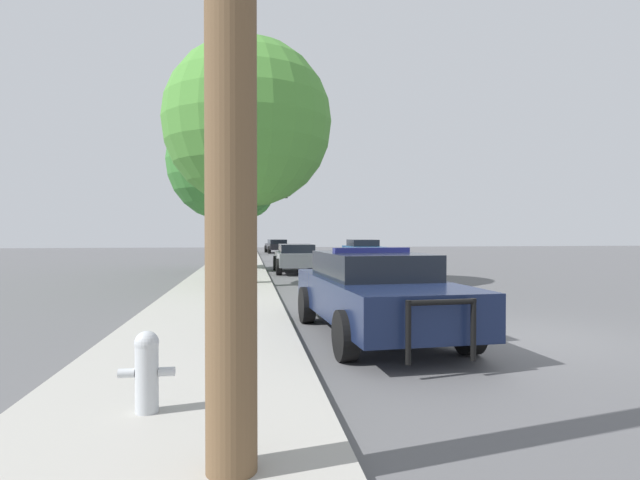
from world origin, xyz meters
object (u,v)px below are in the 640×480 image
(car_background_distant, at_px, (277,246))
(tree_sidewalk_far, at_px, (248,193))
(traffic_light, at_px, (252,204))
(tree_sidewalk_near, at_px, (248,123))
(car_background_midblock, at_px, (296,257))
(fire_hydrant, at_px, (147,369))
(tree_sidewalk_mid, at_px, (227,162))
(car_background_oncoming, at_px, (363,250))
(police_car, at_px, (375,291))

(car_background_distant, relative_size, tree_sidewalk_far, 0.59)
(traffic_light, distance_m, car_background_distant, 14.16)
(tree_sidewalk_near, bearing_deg, traffic_light, 88.93)
(tree_sidewalk_far, bearing_deg, car_background_midblock, -83.63)
(fire_hydrant, height_order, tree_sidewalk_mid, tree_sidewalk_mid)
(traffic_light, bearing_deg, car_background_midblock, -77.94)
(tree_sidewalk_far, distance_m, tree_sidewalk_mid, 17.40)
(traffic_light, height_order, tree_sidewalk_mid, tree_sidewalk_mid)
(fire_hydrant, height_order, traffic_light, traffic_light)
(car_background_oncoming, distance_m, tree_sidewalk_far, 13.71)
(tree_sidewalk_near, bearing_deg, car_background_oncoming, 62.49)
(tree_sidewalk_near, bearing_deg, fire_hydrant, -94.38)
(car_background_oncoming, xyz_separation_m, tree_sidewalk_near, (-7.06, -13.56, 4.64))
(tree_sidewalk_far, bearing_deg, car_background_oncoming, -57.19)
(fire_hydrant, distance_m, car_background_oncoming, 26.70)
(car_background_oncoming, xyz_separation_m, tree_sidewalk_mid, (-8.05, -6.42, 4.37))
(car_background_distant, bearing_deg, tree_sidewalk_far, -131.10)
(car_background_distant, relative_size, tree_sidewalk_near, 0.52)
(tree_sidewalk_far, relative_size, tree_sidewalk_mid, 0.90)
(police_car, height_order, fire_hydrant, police_car)
(police_car, relative_size, tree_sidewalk_near, 0.63)
(tree_sidewalk_near, bearing_deg, tree_sidewalk_far, 89.99)
(car_background_oncoming, distance_m, car_background_distant, 15.06)
(police_car, distance_m, car_background_oncoming, 22.39)
(traffic_light, height_order, tree_sidewalk_far, tree_sidewalk_far)
(car_background_oncoming, bearing_deg, traffic_light, -5.73)
(police_car, height_order, tree_sidewalk_near, tree_sidewalk_near)
(traffic_light, distance_m, tree_sidewalk_far, 10.34)
(fire_hydrant, bearing_deg, car_background_oncoming, 72.62)
(car_background_midblock, height_order, tree_sidewalk_mid, tree_sidewalk_mid)
(car_background_midblock, bearing_deg, car_background_distant, 89.34)
(traffic_light, height_order, car_background_distant, traffic_light)
(car_background_distant, height_order, tree_sidewalk_near, tree_sidewalk_near)
(car_background_oncoming, height_order, tree_sidewalk_mid, tree_sidewalk_mid)
(car_background_midblock, xyz_separation_m, tree_sidewalk_mid, (-3.10, 1.52, 4.41))
(car_background_distant, height_order, tree_sidewalk_mid, tree_sidewalk_mid)
(car_background_oncoming, bearing_deg, tree_sidewalk_far, -56.99)
(traffic_light, height_order, car_background_oncoming, traffic_light)
(fire_hydrant, xyz_separation_m, tree_sidewalk_near, (0.91, 11.92, 4.86))
(traffic_light, distance_m, tree_sidewalk_near, 14.38)
(police_car, bearing_deg, car_background_midblock, -93.37)
(police_car, bearing_deg, car_background_oncoming, -106.21)
(car_background_oncoming, bearing_deg, police_car, 77.56)
(traffic_light, relative_size, tree_sidewalk_far, 0.70)
(tree_sidewalk_near, xyz_separation_m, tree_sidewalk_far, (0.00, 24.50, -0.35))
(tree_sidewalk_mid, bearing_deg, traffic_light, 80.05)
(car_background_midblock, bearing_deg, car_background_oncoming, 58.52)
(car_background_distant, bearing_deg, police_car, -95.18)
(police_car, bearing_deg, car_background_distant, -94.17)
(tree_sidewalk_near, xyz_separation_m, tree_sidewalk_mid, (-0.99, 7.13, -0.27))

